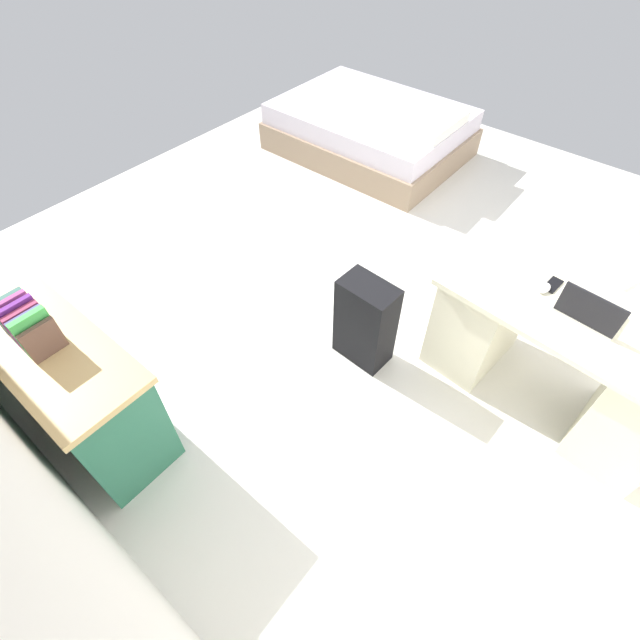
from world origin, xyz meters
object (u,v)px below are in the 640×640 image
at_px(desk, 555,355).
at_px(credenza, 46,359).
at_px(computer_mouse, 544,288).
at_px(suitcase_black, 365,322).
at_px(cell_phone_by_mouse, 553,285).
at_px(bed, 371,130).
at_px(laptop, 590,312).
at_px(office_chair, 595,274).

relative_size(desk, credenza, 0.83).
bearing_deg(computer_mouse, suitcase_black, 35.60).
relative_size(desk, cell_phone_by_mouse, 10.93).
height_order(desk, credenza, credenza).
xyz_separation_m(bed, computer_mouse, (-2.41, 1.79, 0.53)).
distance_m(laptop, computer_mouse, 0.27).
distance_m(office_chair, suitcase_black, 1.62).
height_order(laptop, cell_phone_by_mouse, laptop).
xyz_separation_m(desk, bed, (2.63, -1.84, -0.15)).
bearing_deg(laptop, suitcase_black, 22.00).
distance_m(bed, computer_mouse, 3.05).
distance_m(office_chair, cell_phone_by_mouse, 0.81).
xyz_separation_m(laptop, computer_mouse, (0.26, -0.06, -0.03)).
height_order(office_chair, suitcase_black, office_chair).
bearing_deg(bed, cell_phone_by_mouse, 144.72).
height_order(credenza, cell_phone_by_mouse, cell_phone_by_mouse).
xyz_separation_m(desk, laptop, (-0.03, 0.02, 0.41)).
height_order(desk, computer_mouse, computer_mouse).
bearing_deg(credenza, cell_phone_by_mouse, -135.60).
bearing_deg(credenza, office_chair, -128.90).
relative_size(office_chair, cell_phone_by_mouse, 6.91).
xyz_separation_m(desk, cell_phone_by_mouse, (0.20, -0.12, 0.37)).
bearing_deg(office_chair, credenza, 51.10).
bearing_deg(desk, office_chair, -86.15).
bearing_deg(suitcase_black, computer_mouse, -146.25).
bearing_deg(credenza, bed, -84.74).
xyz_separation_m(suitcase_black, cell_phone_by_mouse, (-0.84, -0.56, 0.44)).
relative_size(credenza, laptop, 5.52).
xyz_separation_m(credenza, computer_mouse, (-2.06, -1.98, 0.39)).
bearing_deg(desk, computer_mouse, -11.47).
height_order(computer_mouse, cell_phone_by_mouse, computer_mouse).
xyz_separation_m(credenza, bed, (0.35, -3.77, -0.14)).
relative_size(suitcase_black, cell_phone_by_mouse, 4.74).
xyz_separation_m(office_chair, laptop, (-0.09, 0.85, 0.39)).
height_order(bed, suitcase_black, suitcase_black).
bearing_deg(cell_phone_by_mouse, suitcase_black, 39.22).
bearing_deg(laptop, bed, -34.82).
bearing_deg(suitcase_black, bed, -52.61).
distance_m(office_chair, laptop, 0.94).
height_order(suitcase_black, laptop, laptop).
height_order(credenza, suitcase_black, credenza).
relative_size(bed, suitcase_black, 2.96).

